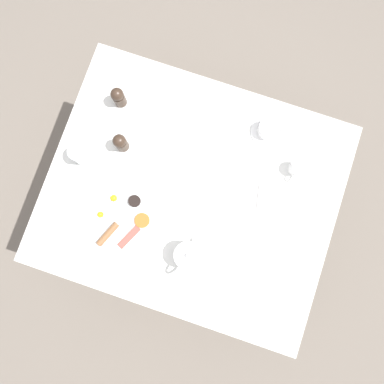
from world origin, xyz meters
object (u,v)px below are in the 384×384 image
(salt_grinder, at_px, (121,143))
(fork_by_plate, at_px, (237,305))
(creamer_jug, at_px, (297,168))
(napkin_folded, at_px, (271,197))
(teacup_with_saucer_left, at_px, (268,130))
(breakfast_plate, at_px, (121,218))
(knife_by_plate, at_px, (184,150))
(teapot_near, at_px, (188,255))
(pepper_grinder, at_px, (118,97))
(spoon_for_tea, at_px, (224,110))
(water_glass_tall, at_px, (81,153))

(salt_grinder, bearing_deg, fork_by_plate, 54.39)
(creamer_jug, relative_size, napkin_folded, 0.58)
(teacup_with_saucer_left, xyz_separation_m, fork_by_plate, (0.70, 0.09, -0.02))
(breakfast_plate, relative_size, knife_by_plate, 1.65)
(salt_grinder, bearing_deg, napkin_folded, 89.21)
(salt_grinder, height_order, knife_by_plate, salt_grinder)
(teapot_near, bearing_deg, fork_by_plate, -98.37)
(teacup_with_saucer_left, distance_m, knife_by_plate, 0.35)
(knife_by_plate, bearing_deg, breakfast_plate, -23.34)
(teapot_near, xyz_separation_m, napkin_folded, (-0.32, 0.25, -0.05))
(napkin_folded, bearing_deg, teapot_near, -37.24)
(breakfast_plate, height_order, creamer_jug, creamer_jug)
(teacup_with_saucer_left, xyz_separation_m, pepper_grinder, (0.07, -0.62, 0.03))
(napkin_folded, bearing_deg, salt_grinder, -90.79)
(breakfast_plate, xyz_separation_m, napkin_folded, (-0.27, 0.55, -0.00))
(fork_by_plate, xyz_separation_m, spoon_for_tea, (-0.73, -0.29, 0.00))
(salt_grinder, relative_size, fork_by_plate, 0.64)
(creamer_jug, xyz_separation_m, napkin_folded, (0.14, -0.06, -0.03))
(breakfast_plate, distance_m, teapot_near, 0.31)
(teacup_with_saucer_left, relative_size, salt_grinder, 1.23)
(pepper_grinder, distance_m, knife_by_plate, 0.34)
(napkin_folded, height_order, knife_by_plate, napkin_folded)
(pepper_grinder, bearing_deg, teapot_near, 42.57)
(teacup_with_saucer_left, bearing_deg, water_glass_tall, -63.67)
(spoon_for_tea, bearing_deg, teapot_near, 4.57)
(teacup_with_saucer_left, distance_m, creamer_jug, 0.20)
(teapot_near, xyz_separation_m, spoon_for_tea, (-0.61, -0.05, -0.05))
(breakfast_plate, bearing_deg, spoon_for_tea, 155.86)
(fork_by_plate, bearing_deg, spoon_for_tea, -158.35)
(knife_by_plate, bearing_deg, teacup_with_saucer_left, 121.50)
(knife_by_plate, bearing_deg, pepper_grinder, -109.16)
(pepper_grinder, distance_m, salt_grinder, 0.19)
(teacup_with_saucer_left, height_order, spoon_for_tea, teacup_with_saucer_left)
(fork_by_plate, bearing_deg, breakfast_plate, -108.07)
(teapot_near, distance_m, water_glass_tall, 0.59)
(teacup_with_saucer_left, bearing_deg, pepper_grinder, -83.21)
(water_glass_tall, height_order, spoon_for_tea, water_glass_tall)
(teapot_near, height_order, pepper_grinder, teapot_near)
(breakfast_plate, height_order, pepper_grinder, pepper_grinder)
(fork_by_plate, bearing_deg, pepper_grinder, -131.64)
(fork_by_plate, height_order, knife_by_plate, same)
(pepper_grinder, xyz_separation_m, spoon_for_tea, (-0.10, 0.42, -0.05))
(salt_grinder, distance_m, napkin_folded, 0.64)
(pepper_grinder, xyz_separation_m, knife_by_plate, (0.11, 0.32, -0.05))
(breakfast_plate, relative_size, fork_by_plate, 1.86)
(teapot_near, bearing_deg, knife_by_plate, 39.11)
(creamer_jug, bearing_deg, pepper_grinder, -93.23)
(salt_grinder, distance_m, knife_by_plate, 0.26)
(salt_grinder, height_order, napkin_folded, salt_grinder)
(teacup_with_saucer_left, relative_size, knife_by_plate, 0.70)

